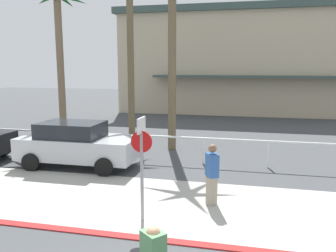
{
  "coord_description": "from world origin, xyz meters",
  "views": [
    {
      "loc": [
        1.61,
        -4.64,
        3.74
      ],
      "look_at": [
        -0.83,
        6.0,
        1.87
      ],
      "focal_mm": 37.38,
      "sensor_mm": 36.0,
      "label": 1
    }
  ],
  "objects_px": {
    "palm_tree_0": "(58,26)",
    "car_silver_1": "(77,144)",
    "pedestrian_1": "(212,177)",
    "stop_sign_bike_lane": "(142,154)",
    "palm_tree_2": "(173,22)",
    "palm_tree_1": "(130,18)"
  },
  "relations": [
    {
      "from": "car_silver_1",
      "to": "pedestrian_1",
      "type": "xyz_separation_m",
      "value": [
        5.31,
        -2.58,
        -0.09
      ]
    },
    {
      "from": "palm_tree_2",
      "to": "car_silver_1",
      "type": "bearing_deg",
      "value": -129.48
    },
    {
      "from": "palm_tree_1",
      "to": "car_silver_1",
      "type": "relative_size",
      "value": 2.01
    },
    {
      "from": "palm_tree_0",
      "to": "palm_tree_1",
      "type": "xyz_separation_m",
      "value": [
        3.2,
        1.78,
        0.53
      ]
    },
    {
      "from": "stop_sign_bike_lane",
      "to": "palm_tree_0",
      "type": "xyz_separation_m",
      "value": [
        -7.05,
        8.73,
        4.06
      ]
    },
    {
      "from": "stop_sign_bike_lane",
      "to": "pedestrian_1",
      "type": "bearing_deg",
      "value": 41.77
    },
    {
      "from": "palm_tree_1",
      "to": "palm_tree_2",
      "type": "bearing_deg",
      "value": -45.26
    },
    {
      "from": "palm_tree_2",
      "to": "pedestrian_1",
      "type": "xyz_separation_m",
      "value": [
        2.4,
        -6.11,
        -4.81
      ]
    },
    {
      "from": "palm_tree_0",
      "to": "palm_tree_2",
      "type": "xyz_separation_m",
      "value": [
        6.19,
        -1.24,
        -0.14
      ]
    },
    {
      "from": "pedestrian_1",
      "to": "car_silver_1",
      "type": "bearing_deg",
      "value": 154.1
    },
    {
      "from": "car_silver_1",
      "to": "palm_tree_0",
      "type": "bearing_deg",
      "value": 124.48
    },
    {
      "from": "stop_sign_bike_lane",
      "to": "palm_tree_0",
      "type": "height_order",
      "value": "palm_tree_0"
    },
    {
      "from": "palm_tree_2",
      "to": "pedestrian_1",
      "type": "relative_size",
      "value": 4.6
    },
    {
      "from": "stop_sign_bike_lane",
      "to": "pedestrian_1",
      "type": "distance_m",
      "value": 2.25
    },
    {
      "from": "palm_tree_0",
      "to": "pedestrian_1",
      "type": "bearing_deg",
      "value": -40.56
    },
    {
      "from": "palm_tree_0",
      "to": "car_silver_1",
      "type": "bearing_deg",
      "value": -55.52
    },
    {
      "from": "car_silver_1",
      "to": "pedestrian_1",
      "type": "height_order",
      "value": "pedestrian_1"
    },
    {
      "from": "palm_tree_0",
      "to": "pedestrian_1",
      "type": "height_order",
      "value": "palm_tree_0"
    },
    {
      "from": "stop_sign_bike_lane",
      "to": "car_silver_1",
      "type": "height_order",
      "value": "stop_sign_bike_lane"
    },
    {
      "from": "palm_tree_1",
      "to": "stop_sign_bike_lane",
      "type": "bearing_deg",
      "value": -69.88
    },
    {
      "from": "palm_tree_0",
      "to": "pedestrian_1",
      "type": "relative_size",
      "value": 4.41
    },
    {
      "from": "palm_tree_0",
      "to": "palm_tree_2",
      "type": "height_order",
      "value": "palm_tree_2"
    }
  ]
}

